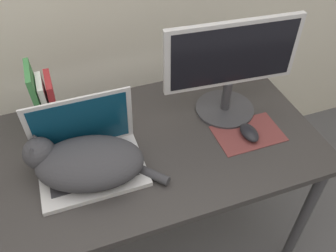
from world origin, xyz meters
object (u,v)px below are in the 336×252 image
Objects in this scene: cat at (85,162)px; book_row at (44,99)px; laptop at (89,157)px; computer_mouse at (249,133)px; external_monitor at (231,66)px.

cat is 0.35m from book_row.
laptop is 3.50× the size of computer_mouse.
book_row reaches higher than cat.
external_monitor is at bearing 14.43° from cat.
book_row reaches higher than computer_mouse.
laptop is at bearing -69.76° from book_row.
computer_mouse is 0.79m from book_row.
external_monitor is 2.09× the size of book_row.
cat is (-0.02, -0.04, 0.02)m from laptop.
laptop is at bearing 65.47° from cat.
book_row is at bearing 105.40° from cat.
laptop is 0.79× the size of cat.
cat is 0.61m from computer_mouse.
computer_mouse is at bearing -84.03° from external_monitor.
external_monitor reaches higher than computer_mouse.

